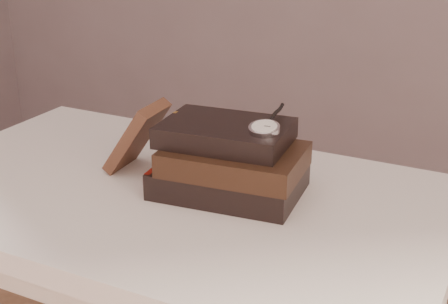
% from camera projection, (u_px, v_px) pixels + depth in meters
% --- Properties ---
extents(table, '(1.00, 0.60, 0.75)m').
position_uv_depth(table, '(170.00, 234.00, 1.19)').
color(table, silver).
rests_on(table, ground).
extents(book_stack, '(0.27, 0.20, 0.13)m').
position_uv_depth(book_stack, '(230.00, 162.00, 1.13)').
color(book_stack, black).
rests_on(book_stack, table).
extents(journal, '(0.11, 0.10, 0.14)m').
position_uv_depth(journal, '(137.00, 136.00, 1.22)').
color(journal, '#3B2016').
rests_on(journal, table).
extents(pocket_watch, '(0.06, 0.16, 0.02)m').
position_uv_depth(pocket_watch, '(265.00, 127.00, 1.07)').
color(pocket_watch, silver).
rests_on(pocket_watch, book_stack).
extents(eyeglasses, '(0.12, 0.13, 0.05)m').
position_uv_depth(eyeglasses, '(201.00, 133.00, 1.23)').
color(eyeglasses, silver).
rests_on(eyeglasses, book_stack).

